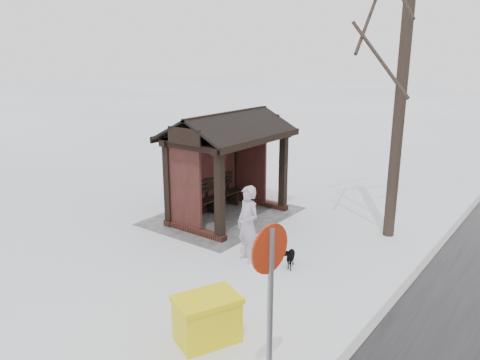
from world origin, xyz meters
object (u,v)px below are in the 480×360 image
object	(u,v)px
bus_shelter	(224,144)
dog	(288,257)
pedestrian	(248,224)
grit_bin	(207,319)
road_sign	(270,279)

from	to	relation	value
bus_shelter	dog	world-z (taller)	bus_shelter
pedestrian	grit_bin	distance (m)	3.23
grit_bin	dog	bearing A→B (deg)	-149.60
road_sign	grit_bin	bearing A→B (deg)	-102.06
pedestrian	dog	world-z (taller)	pedestrian
dog	grit_bin	world-z (taller)	grit_bin
road_sign	pedestrian	bearing A→B (deg)	-133.01
dog	road_sign	distance (m)	4.54
pedestrian	bus_shelter	bearing A→B (deg)	157.40
pedestrian	road_sign	size ratio (longest dim) A/B	0.68
bus_shelter	grit_bin	bearing A→B (deg)	36.10
bus_shelter	grit_bin	distance (m)	6.35
grit_bin	bus_shelter	bearing A→B (deg)	-119.95
pedestrian	dog	size ratio (longest dim) A/B	3.04
dog	bus_shelter	bearing A→B (deg)	127.28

